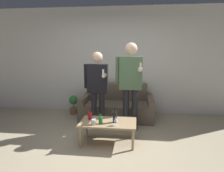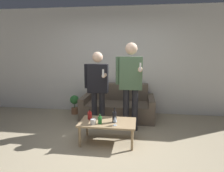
# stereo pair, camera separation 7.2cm
# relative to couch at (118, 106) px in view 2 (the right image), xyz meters

# --- Properties ---
(ground_plane) EXTENTS (16.00, 16.00, 0.00)m
(ground_plane) POSITION_rel_couch_xyz_m (-0.11, -1.76, -0.28)
(ground_plane) COLOR tan
(wall_back) EXTENTS (8.00, 0.06, 2.70)m
(wall_back) POSITION_rel_couch_xyz_m (-0.11, 0.45, 1.07)
(wall_back) COLOR silver
(wall_back) RESTS_ON ground_plane
(couch) EXTENTS (1.72, 0.91, 0.80)m
(couch) POSITION_rel_couch_xyz_m (0.00, 0.00, 0.00)
(couch) COLOR #6B5B4C
(couch) RESTS_ON ground_plane
(coffee_table) EXTENTS (0.99, 0.58, 0.39)m
(coffee_table) POSITION_rel_couch_xyz_m (-0.04, -1.38, 0.06)
(coffee_table) COLOR tan
(coffee_table) RESTS_ON ground_plane
(bottle_orange) EXTENTS (0.08, 0.08, 0.18)m
(bottle_orange) POSITION_rel_couch_xyz_m (-0.38, -1.29, 0.18)
(bottle_orange) COLOR #B21E1E
(bottle_orange) RESTS_ON coffee_table
(bottle_green) EXTENTS (0.07, 0.07, 0.17)m
(bottle_green) POSITION_rel_couch_xyz_m (-0.15, -1.50, 0.17)
(bottle_green) COLOR #23752D
(bottle_green) RESTS_ON coffee_table
(bottle_dark) EXTENTS (0.07, 0.07, 0.26)m
(bottle_dark) POSITION_rel_couch_xyz_m (0.09, -1.40, 0.21)
(bottle_dark) COLOR black
(bottle_dark) RESTS_ON coffee_table
(wine_glass_near) EXTENTS (0.07, 0.07, 0.16)m
(wine_glass_near) POSITION_rel_couch_xyz_m (0.12, -1.55, 0.21)
(wine_glass_near) COLOR silver
(wine_glass_near) RESTS_ON coffee_table
(cup_on_table) EXTENTS (0.09, 0.09, 0.09)m
(cup_on_table) POSITION_rel_couch_xyz_m (-0.26, -1.55, 0.15)
(cup_on_table) COLOR white
(cup_on_table) RESTS_ON coffee_table
(person_standing_left) EXTENTS (0.49, 0.42, 1.60)m
(person_standing_left) POSITION_rel_couch_xyz_m (-0.34, -0.77, 0.66)
(person_standing_left) COLOR #232328
(person_standing_left) RESTS_ON ground_plane
(person_standing_right) EXTENTS (0.53, 0.45, 1.78)m
(person_standing_right) POSITION_rel_couch_xyz_m (0.33, -0.76, 0.77)
(person_standing_right) COLOR #232328
(person_standing_right) RESTS_ON ground_plane
(potted_plant) EXTENTS (0.23, 0.23, 0.49)m
(potted_plant) POSITION_rel_couch_xyz_m (-1.14, 0.10, 0.01)
(potted_plant) COLOR #936042
(potted_plant) RESTS_ON ground_plane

